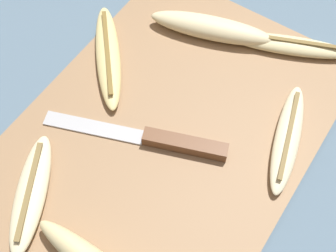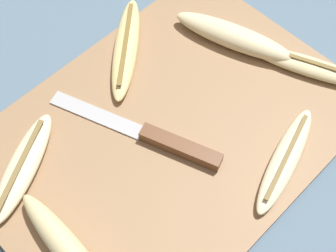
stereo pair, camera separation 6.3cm
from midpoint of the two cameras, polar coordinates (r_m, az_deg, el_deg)
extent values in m
plane|color=slate|center=(0.65, 2.77, -1.20)|extent=(4.00, 4.00, 0.00)
cube|color=#997551|center=(0.65, 2.79, -0.95)|extent=(0.51, 0.37, 0.01)
cube|color=brown|center=(0.62, 4.46, -2.83)|extent=(0.06, 0.11, 0.02)
cube|color=#B7BABF|center=(0.65, -5.94, 1.10)|extent=(0.07, 0.14, 0.00)
ellipsoid|color=beige|center=(0.64, 16.89, -4.16)|extent=(0.17, 0.08, 0.02)
cube|color=olive|center=(0.63, 17.14, -3.74)|extent=(0.13, 0.04, 0.00)
ellipsoid|color=beige|center=(0.73, 10.51, 10.48)|extent=(0.10, 0.19, 0.03)
ellipsoid|color=#EDD689|center=(0.71, -2.58, 9.33)|extent=(0.17, 0.15, 0.02)
cube|color=olive|center=(0.70, -2.61, 9.92)|extent=(0.12, 0.11, 0.00)
ellipsoid|color=beige|center=(0.73, 19.32, 6.64)|extent=(0.10, 0.19, 0.02)
cube|color=olive|center=(0.72, 19.58, 7.15)|extent=(0.06, 0.14, 0.00)
ellipsoid|color=beige|center=(0.62, -14.54, -5.06)|extent=(0.16, 0.11, 0.02)
cube|color=olive|center=(0.61, -14.77, -4.63)|extent=(0.12, 0.07, 0.00)
camera|label=1|loc=(0.03, -87.13, 5.05)|focal=50.00mm
camera|label=2|loc=(0.03, 92.87, -5.05)|focal=50.00mm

